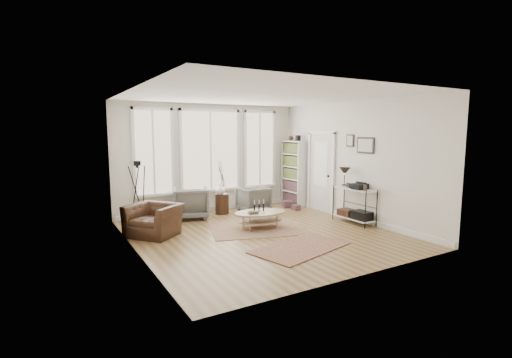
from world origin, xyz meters
TOP-DOWN VIEW (x-y plane):
  - room at (0.02, 0.03)m, footprint 5.50×5.54m
  - bay_window at (0.00, 2.71)m, footprint 4.14×0.12m
  - door at (2.57, 1.15)m, footprint 0.09×1.06m
  - bookcase at (2.44, 2.23)m, footprint 0.31×0.85m
  - low_shelf at (2.38, -0.30)m, footprint 0.38×1.08m
  - wall_art at (2.58, -0.27)m, footprint 0.04×0.88m
  - rug_main at (0.14, 0.42)m, footprint 2.48×2.13m
  - rug_runner at (0.12, -1.21)m, footprint 2.08×1.48m
  - coffee_table at (0.18, 0.40)m, footprint 1.27×0.89m
  - armchair_left at (-0.81, 2.12)m, footprint 1.06×1.08m
  - armchair_right at (0.92, 1.97)m, footprint 0.75×0.77m
  - side_table at (0.08, 2.19)m, footprint 0.36×0.36m
  - vase at (0.00, 2.13)m, footprint 0.29×0.29m
  - accent_chair at (-2.03, 1.04)m, footprint 1.34×1.32m
  - tripod_camera at (-2.12, 1.99)m, footprint 0.53×0.53m
  - book_stack_near at (2.05, 1.98)m, footprint 0.33×0.37m
  - book_stack_far at (2.05, 1.57)m, footprint 0.19×0.23m

SIDE VIEW (x-z plane):
  - rug_main at x=0.14m, z-range 0.00..0.01m
  - rug_runner at x=0.12m, z-range 0.01..0.02m
  - book_stack_far at x=2.05m, z-range 0.00..0.14m
  - book_stack_near at x=2.05m, z-range 0.00..0.19m
  - coffee_table at x=0.18m, z-range 0.02..0.57m
  - accent_chair at x=-2.03m, z-range 0.00..0.65m
  - armchair_right at x=0.92m, z-range 0.00..0.69m
  - armchair_left at x=-0.81m, z-range 0.00..0.79m
  - low_shelf at x=2.38m, z-range -0.14..1.16m
  - vase at x=0.00m, z-range 0.54..0.80m
  - tripod_camera at x=-2.12m, z-range -0.06..1.45m
  - side_table at x=0.08m, z-range -0.03..1.47m
  - bookcase at x=2.44m, z-range -0.07..1.99m
  - door at x=2.57m, z-range 0.01..2.23m
  - room at x=0.02m, z-range -0.02..2.88m
  - bay_window at x=0.00m, z-range 0.49..2.73m
  - wall_art at x=2.58m, z-range 1.66..2.10m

